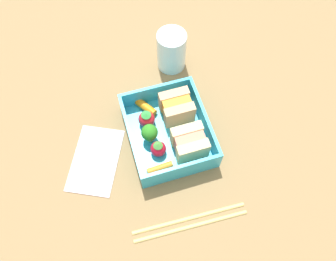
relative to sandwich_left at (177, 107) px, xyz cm
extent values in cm
cube|color=olive|center=(3.87, -2.89, -4.52)|extent=(120.00, 120.00, 2.00)
cube|color=#2BA7CD|center=(3.87, -2.89, -2.92)|extent=(17.29, 14.66, 1.20)
cube|color=#2BA7CD|center=(3.87, 4.14, -0.20)|extent=(17.29, 0.60, 4.24)
cube|color=#2BA7CD|center=(3.87, -9.92, -0.20)|extent=(17.29, 0.60, 4.24)
cube|color=#2BA7CD|center=(-4.47, -2.89, -0.20)|extent=(0.60, 13.46, 4.24)
cube|color=#2BA7CD|center=(12.22, -2.89, -0.20)|extent=(0.60, 13.46, 4.24)
cube|color=tan|center=(-1.81, 0.00, 0.00)|extent=(1.81, 5.79, 4.65)
cube|color=orange|center=(0.00, 0.00, 0.00)|extent=(1.81, 5.32, 4.28)
cube|color=tan|center=(1.81, 0.00, 0.00)|extent=(1.81, 5.79, 4.65)
cube|color=#E2C484|center=(5.93, 0.00, 0.00)|extent=(1.81, 5.79, 4.65)
cube|color=#D87259|center=(7.75, 0.00, 0.00)|extent=(1.81, 5.32, 4.28)
cube|color=#E2C484|center=(9.56, 0.00, 0.00)|extent=(1.81, 5.79, 4.65)
cylinder|color=orange|center=(-2.59, -5.44, -1.54)|extent=(4.62, 3.71, 1.57)
sphere|color=red|center=(0.43, -6.09, -0.73)|extent=(3.18, 3.18, 3.18)
cone|color=green|center=(0.43, -6.09, 1.16)|extent=(1.91, 1.91, 0.60)
cylinder|color=#98C061|center=(4.01, -6.40, -1.48)|extent=(1.26, 1.26, 1.68)
sphere|color=#2B7D21|center=(4.01, -6.40, 0.44)|extent=(3.09, 3.09, 3.09)
sphere|color=red|center=(6.89, -5.67, -0.88)|extent=(2.89, 2.89, 2.89)
cone|color=#428538|center=(6.89, -5.67, 0.86)|extent=(1.73, 1.73, 0.60)
cylinder|color=orange|center=(10.18, -6.31, -1.74)|extent=(1.41, 4.75, 1.17)
cylinder|color=tan|center=(19.90, -3.97, -3.17)|extent=(1.52, 19.98, 0.70)
cylinder|color=tan|center=(21.29, -4.02, -3.17)|extent=(1.52, 19.98, 0.70)
cylinder|color=silver|center=(-12.75, 2.86, 0.82)|extent=(6.00, 6.00, 8.69)
cube|color=silver|center=(4.59, -17.27, -3.32)|extent=(15.66, 13.24, 0.40)
camera|label=1|loc=(29.94, -10.76, 53.71)|focal=35.00mm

